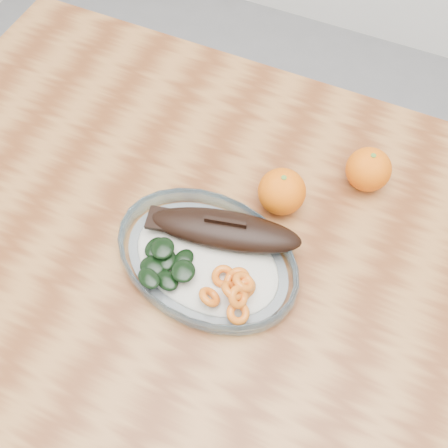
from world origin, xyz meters
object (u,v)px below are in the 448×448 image
object	(u,v)px
orange_right	(368,169)
plated_meal	(208,256)
orange_left	(282,192)
dining_table	(231,289)

from	to	relation	value
orange_right	plated_meal	bearing A→B (deg)	-125.59
orange_left	orange_right	xyz separation A→B (m)	(0.11, 0.09, -0.00)
plated_meal	dining_table	bearing A→B (deg)	37.78
dining_table	orange_left	world-z (taller)	orange_left
plated_meal	orange_right	world-z (taller)	plated_meal
dining_table	orange_left	size ratio (longest dim) A/B	16.56
orange_right	orange_left	bearing A→B (deg)	-138.38
plated_meal	orange_left	distance (m)	0.15
orange_left	orange_right	world-z (taller)	orange_left
plated_meal	orange_right	xyz separation A→B (m)	(0.17, 0.23, 0.02)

